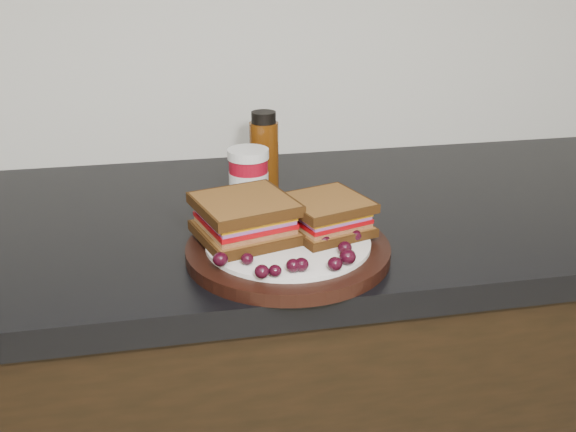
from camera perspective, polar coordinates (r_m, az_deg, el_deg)
name	(u,v)px	position (r m, az deg, el deg)	size (l,w,h in m)	color
countertop	(78,236)	(1.05, -18.18, -1.72)	(3.98, 0.60, 0.04)	black
plate	(288,250)	(0.88, 0.00, -3.06)	(0.28, 0.28, 0.02)	black
sandwich_left	(245,218)	(0.88, -3.87, -0.21)	(0.12, 0.12, 0.06)	brown
sandwich_right	(326,215)	(0.90, 3.42, 0.08)	(0.11, 0.11, 0.05)	brown
grape_0	(220,259)	(0.81, -6.03, -3.84)	(0.02, 0.02, 0.02)	black
grape_1	(247,259)	(0.81, -3.65, -3.83)	(0.02, 0.02, 0.02)	black
grape_2	(262,272)	(0.78, -2.34, -4.96)	(0.02, 0.02, 0.02)	black
grape_3	(275,271)	(0.78, -1.16, -4.89)	(0.02, 0.02, 0.02)	black
grape_4	(293,265)	(0.79, 0.47, -4.42)	(0.02, 0.02, 0.02)	black
grape_5	(301,264)	(0.79, 1.20, -4.33)	(0.02, 0.02, 0.02)	black
grape_6	(335,264)	(0.79, 4.20, -4.27)	(0.02, 0.02, 0.02)	black
grape_7	(348,257)	(0.81, 5.32, -3.63)	(0.02, 0.02, 0.02)	black
grape_8	(345,248)	(0.84, 5.08, -2.84)	(0.02, 0.02, 0.02)	black
grape_9	(324,241)	(0.86, 3.20, -2.20)	(0.02, 0.02, 0.02)	black
grape_10	(356,235)	(0.88, 6.05, -1.72)	(0.02, 0.02, 0.02)	black
grape_11	(332,227)	(0.90, 3.98, -1.01)	(0.02, 0.02, 0.02)	black
grape_12	(331,225)	(0.90, 3.85, -0.84)	(0.02, 0.02, 0.02)	black
grape_13	(319,216)	(0.93, 2.74, 0.01)	(0.02, 0.02, 0.02)	black
grape_14	(241,226)	(0.90, -4.20, -0.85)	(0.02, 0.02, 0.02)	black
grape_15	(246,233)	(0.88, -3.78, -1.48)	(0.02, 0.02, 0.02)	black
grape_16	(231,237)	(0.87, -5.09, -1.88)	(0.02, 0.02, 0.02)	black
grape_17	(236,242)	(0.85, -4.63, -2.32)	(0.02, 0.02, 0.02)	black
grape_18	(243,227)	(0.90, -4.01, -1.00)	(0.02, 0.02, 0.02)	black
grape_19	(235,230)	(0.89, -4.75, -1.26)	(0.02, 0.02, 0.02)	black
grape_20	(240,239)	(0.87, -4.27, -2.02)	(0.02, 0.02, 0.02)	black
condiment_jar	(249,178)	(1.04, -3.52, 3.35)	(0.07, 0.07, 0.10)	maroon
oil_bottle	(264,152)	(1.11, -2.14, 5.75)	(0.05, 0.05, 0.14)	#512708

